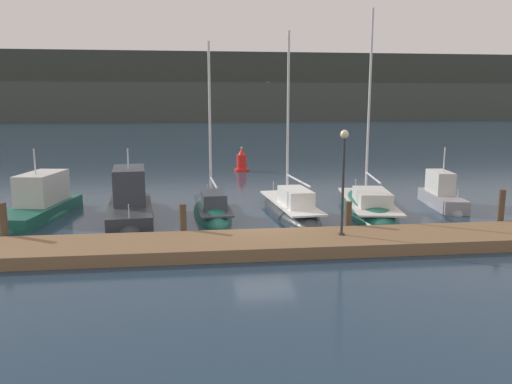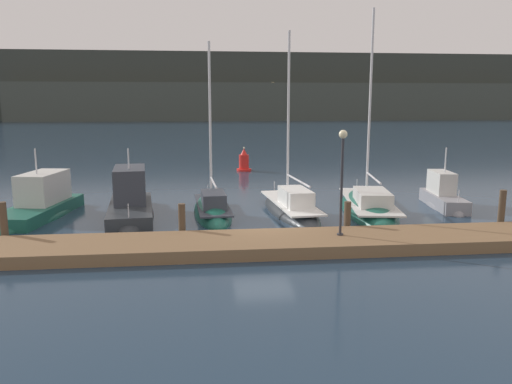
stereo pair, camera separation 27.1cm
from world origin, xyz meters
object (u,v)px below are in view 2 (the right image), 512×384
object	(u,v)px
motorboat_berth_1	(40,209)
sailboat_berth_3	(212,212)
sailboat_berth_4	(291,210)
sailboat_berth_5	(368,209)
channel_buoy	(244,162)
motorboat_berth_2	(131,208)
motorboat_berth_6	(443,201)
dock_lamppost	(342,165)

from	to	relation	value
motorboat_berth_1	sailboat_berth_3	bearing A→B (deg)	-3.58
sailboat_berth_4	sailboat_berth_5	distance (m)	3.93
motorboat_berth_1	channel_buoy	world-z (taller)	motorboat_berth_1
sailboat_berth_4	channel_buoy	size ratio (longest dim) A/B	4.94
motorboat_berth_1	motorboat_berth_2	distance (m)	4.33
motorboat_berth_6	dock_lamppost	world-z (taller)	dock_lamppost
sailboat_berth_4	sailboat_berth_5	bearing A→B (deg)	-1.25
dock_lamppost	motorboat_berth_1	bearing A→B (deg)	153.37
sailboat_berth_3	dock_lamppost	size ratio (longest dim) A/B	2.28
motorboat_berth_2	motorboat_berth_6	bearing A→B (deg)	0.93
motorboat_berth_1	channel_buoy	distance (m)	18.48
motorboat_berth_1	motorboat_berth_2	world-z (taller)	motorboat_berth_1
motorboat_berth_2	sailboat_berth_5	world-z (taller)	sailboat_berth_5
motorboat_berth_2	channel_buoy	xyz separation A→B (m)	(6.78, 15.07, 0.33)
motorboat_berth_1	sailboat_berth_4	distance (m)	12.14
motorboat_berth_1	motorboat_berth_2	bearing A→B (deg)	-3.91
motorboat_berth_2	dock_lamppost	xyz separation A→B (m)	(8.62, -6.19, 2.74)
sailboat_berth_5	motorboat_berth_1	bearing A→B (deg)	177.80
sailboat_berth_4	channel_buoy	bearing A→B (deg)	93.85
motorboat_berth_2	channel_buoy	bearing A→B (deg)	65.78
motorboat_berth_2	motorboat_berth_6	distance (m)	15.95
sailboat_berth_3	dock_lamppost	bearing A→B (deg)	-51.84
motorboat_berth_2	sailboat_berth_3	world-z (taller)	sailboat_berth_3
sailboat_berth_3	channel_buoy	xyz separation A→B (m)	(2.85, 15.29, 0.60)
sailboat_berth_3	sailboat_berth_4	xyz separation A→B (m)	(3.88, -0.02, 0.04)
motorboat_berth_6	sailboat_berth_4	bearing A→B (deg)	-176.53
motorboat_berth_2	sailboat_berth_4	distance (m)	7.82
sailboat_berth_3	channel_buoy	world-z (taller)	sailboat_berth_3
motorboat_berth_1	channel_buoy	xyz separation A→B (m)	(11.10, 14.77, 0.36)
sailboat_berth_4	channel_buoy	xyz separation A→B (m)	(-1.03, 15.30, 0.56)
motorboat_berth_2	channel_buoy	distance (m)	16.52
sailboat_berth_3	motorboat_berth_6	distance (m)	12.03
motorboat_berth_2	sailboat_berth_3	xyz separation A→B (m)	(3.93, -0.22, -0.27)
motorboat_berth_1	sailboat_berth_4	size ratio (longest dim) A/B	0.74
channel_buoy	dock_lamppost	distance (m)	21.48
sailboat_berth_3	channel_buoy	size ratio (longest dim) A/B	4.75
dock_lamppost	channel_buoy	bearing A→B (deg)	94.96
sailboat_berth_4	sailboat_berth_5	world-z (taller)	sailboat_berth_5
sailboat_berth_3	sailboat_berth_5	size ratio (longest dim) A/B	0.85
motorboat_berth_2	channel_buoy	size ratio (longest dim) A/B	3.68
sailboat_berth_3	sailboat_berth_5	distance (m)	7.81
channel_buoy	motorboat_berth_6	bearing A→B (deg)	-58.23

